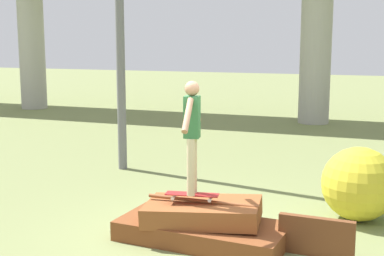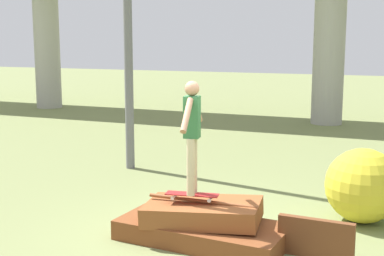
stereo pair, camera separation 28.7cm
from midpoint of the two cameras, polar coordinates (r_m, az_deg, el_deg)
name	(u,v)px [view 2 (the right image)]	position (r m, az deg, el deg)	size (l,w,h in m)	color
ground_plane	(202,241)	(8.22, 2.13, -11.95)	(80.00, 80.00, 0.00)	olive
scrap_pile	(203,224)	(8.14, 2.16, -10.24)	(2.59, 1.34, 0.65)	brown
scrap_plank_loose	(316,238)	(7.76, 14.10, -11.36)	(1.06, 0.16, 0.56)	brown
skateboard	(192,195)	(7.98, 1.04, -7.13)	(0.81, 0.33, 0.09)	maroon
skater	(192,129)	(7.76, 1.06, -0.14)	(0.28, 1.16, 1.67)	#C6B78E
bush_yellow_flowering	(363,186)	(9.32, 18.61, -5.85)	(1.24, 1.24, 1.24)	gold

